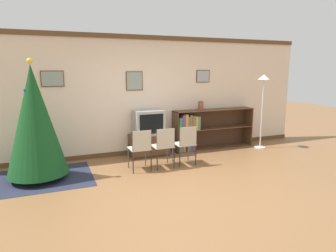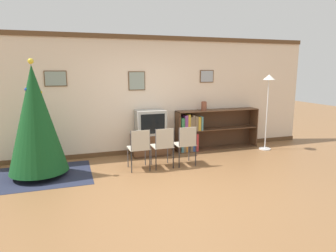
{
  "view_description": "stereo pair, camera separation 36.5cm",
  "coord_description": "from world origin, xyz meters",
  "px_view_note": "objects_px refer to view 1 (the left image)",
  "views": [
    {
      "loc": [
        -1.91,
        -4.3,
        1.95
      ],
      "look_at": [
        0.34,
        1.25,
        0.81
      ],
      "focal_mm": 32.0,
      "sensor_mm": 36.0,
      "label": 1
    },
    {
      "loc": [
        -1.57,
        -4.43,
        1.95
      ],
      "look_at": [
        0.34,
        1.25,
        0.81
      ],
      "focal_mm": 32.0,
      "sensor_mm": 36.0,
      "label": 2
    }
  ],
  "objects_px": {
    "folding_chair_left": "(141,147)",
    "standing_lamp": "(263,92)",
    "vase": "(201,106)",
    "television": "(149,122)",
    "tv_console": "(149,145)",
    "bookshelf": "(199,130)",
    "folding_chair_center": "(164,145)",
    "folding_chair_right": "(186,143)",
    "christmas_tree": "(35,121)"
  },
  "relations": [
    {
      "from": "tv_console",
      "to": "bookshelf",
      "type": "bearing_deg",
      "value": 2.27
    },
    {
      "from": "television",
      "to": "folding_chair_center",
      "type": "bearing_deg",
      "value": -90.0
    },
    {
      "from": "television",
      "to": "folding_chair_left",
      "type": "distance_m",
      "value": 1.11
    },
    {
      "from": "standing_lamp",
      "to": "folding_chair_right",
      "type": "bearing_deg",
      "value": -166.73
    },
    {
      "from": "christmas_tree",
      "to": "standing_lamp",
      "type": "distance_m",
      "value": 5.15
    },
    {
      "from": "bookshelf",
      "to": "folding_chair_left",
      "type": "bearing_deg",
      "value": -150.84
    },
    {
      "from": "folding_chair_center",
      "to": "folding_chair_right",
      "type": "height_order",
      "value": "same"
    },
    {
      "from": "folding_chair_center",
      "to": "vase",
      "type": "distance_m",
      "value": 1.8
    },
    {
      "from": "christmas_tree",
      "to": "standing_lamp",
      "type": "xyz_separation_m",
      "value": [
        5.13,
        0.28,
        0.33
      ]
    },
    {
      "from": "christmas_tree",
      "to": "television",
      "type": "xyz_separation_m",
      "value": [
        2.31,
        0.69,
        -0.3
      ]
    },
    {
      "from": "christmas_tree",
      "to": "standing_lamp",
      "type": "height_order",
      "value": "christmas_tree"
    },
    {
      "from": "folding_chair_left",
      "to": "standing_lamp",
      "type": "relative_size",
      "value": 0.45
    },
    {
      "from": "bookshelf",
      "to": "tv_console",
      "type": "bearing_deg",
      "value": -177.73
    },
    {
      "from": "tv_console",
      "to": "folding_chair_right",
      "type": "distance_m",
      "value": 1.1
    },
    {
      "from": "christmas_tree",
      "to": "tv_console",
      "type": "distance_m",
      "value": 2.55
    },
    {
      "from": "folding_chair_left",
      "to": "bookshelf",
      "type": "xyz_separation_m",
      "value": [
        1.81,
        1.01,
        0.01
      ]
    },
    {
      "from": "christmas_tree",
      "to": "folding_chair_center",
      "type": "height_order",
      "value": "christmas_tree"
    },
    {
      "from": "television",
      "to": "bookshelf",
      "type": "xyz_separation_m",
      "value": [
        1.33,
        0.06,
        -0.29
      ]
    },
    {
      "from": "folding_chair_left",
      "to": "folding_chair_center",
      "type": "distance_m",
      "value": 0.48
    },
    {
      "from": "folding_chair_center",
      "to": "folding_chair_right",
      "type": "relative_size",
      "value": 1.0
    },
    {
      "from": "folding_chair_left",
      "to": "standing_lamp",
      "type": "distance_m",
      "value": 3.47
    },
    {
      "from": "folding_chair_right",
      "to": "folding_chair_left",
      "type": "bearing_deg",
      "value": 180.0
    },
    {
      "from": "television",
      "to": "vase",
      "type": "relative_size",
      "value": 3.06
    },
    {
      "from": "folding_chair_right",
      "to": "vase",
      "type": "bearing_deg",
      "value": 49.4
    },
    {
      "from": "christmas_tree",
      "to": "television",
      "type": "height_order",
      "value": "christmas_tree"
    },
    {
      "from": "television",
      "to": "folding_chair_right",
      "type": "bearing_deg",
      "value": -63.17
    },
    {
      "from": "folding_chair_center",
      "to": "bookshelf",
      "type": "height_order",
      "value": "bookshelf"
    },
    {
      "from": "christmas_tree",
      "to": "vase",
      "type": "relative_size",
      "value": 9.85
    },
    {
      "from": "folding_chair_left",
      "to": "folding_chair_right",
      "type": "height_order",
      "value": "same"
    },
    {
      "from": "television",
      "to": "standing_lamp",
      "type": "xyz_separation_m",
      "value": [
        2.81,
        -0.41,
        0.63
      ]
    },
    {
      "from": "television",
      "to": "folding_chair_right",
      "type": "height_order",
      "value": "television"
    },
    {
      "from": "tv_console",
      "to": "folding_chair_center",
      "type": "height_order",
      "value": "folding_chair_center"
    },
    {
      "from": "folding_chair_left",
      "to": "christmas_tree",
      "type": "bearing_deg",
      "value": 171.73
    },
    {
      "from": "television",
      "to": "folding_chair_right",
      "type": "relative_size",
      "value": 0.81
    },
    {
      "from": "folding_chair_right",
      "to": "folding_chair_center",
      "type": "bearing_deg",
      "value": 180.0
    },
    {
      "from": "vase",
      "to": "standing_lamp",
      "type": "relative_size",
      "value": 0.12
    },
    {
      "from": "television",
      "to": "folding_chair_center",
      "type": "height_order",
      "value": "television"
    },
    {
      "from": "tv_console",
      "to": "bookshelf",
      "type": "relative_size",
      "value": 0.41
    },
    {
      "from": "vase",
      "to": "bookshelf",
      "type": "bearing_deg",
      "value": 179.11
    },
    {
      "from": "christmas_tree",
      "to": "television",
      "type": "relative_size",
      "value": 3.22
    },
    {
      "from": "television",
      "to": "standing_lamp",
      "type": "height_order",
      "value": "standing_lamp"
    },
    {
      "from": "folding_chair_center",
      "to": "vase",
      "type": "bearing_deg",
      "value": 36.82
    },
    {
      "from": "vase",
      "to": "standing_lamp",
      "type": "xyz_separation_m",
      "value": [
        1.46,
        -0.46,
        0.31
      ]
    },
    {
      "from": "christmas_tree",
      "to": "vase",
      "type": "height_order",
      "value": "christmas_tree"
    },
    {
      "from": "christmas_tree",
      "to": "folding_chair_right",
      "type": "bearing_deg",
      "value": -5.43
    },
    {
      "from": "folding_chair_center",
      "to": "folding_chair_left",
      "type": "bearing_deg",
      "value": 180.0
    },
    {
      "from": "folding_chair_right",
      "to": "television",
      "type": "bearing_deg",
      "value": 116.83
    },
    {
      "from": "folding_chair_right",
      "to": "bookshelf",
      "type": "xyz_separation_m",
      "value": [
        0.85,
        1.01,
        0.01
      ]
    },
    {
      "from": "television",
      "to": "vase",
      "type": "bearing_deg",
      "value": 2.33
    },
    {
      "from": "christmas_tree",
      "to": "tv_console",
      "type": "relative_size",
      "value": 2.45
    }
  ]
}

